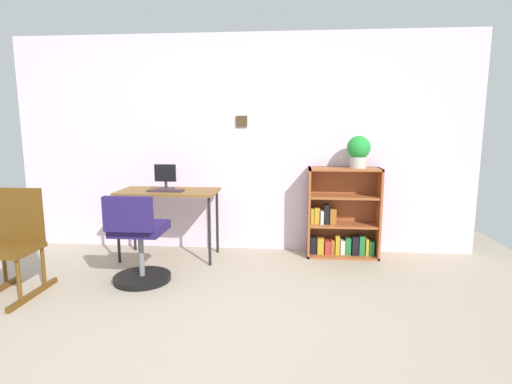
{
  "coord_description": "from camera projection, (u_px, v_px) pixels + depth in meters",
  "views": [
    {
      "loc": [
        0.57,
        -2.41,
        1.41
      ],
      "look_at": [
        0.26,
        1.13,
        0.83
      ],
      "focal_mm": 28.18,
      "sensor_mm": 36.0,
      "label": 1
    }
  ],
  "objects": [
    {
      "name": "wall_back",
      "position": [
        241.0,
        144.0,
        4.56
      ],
      "size": [
        5.2,
        0.12,
        2.42
      ],
      "color": "silver",
      "rests_on": "ground_plane"
    },
    {
      "name": "monitor",
      "position": [
        166.0,
        178.0,
        4.32
      ],
      "size": [
        0.23,
        0.18,
        0.27
      ],
      "color": "#262628",
      "rests_on": "desk"
    },
    {
      "name": "rocking_chair",
      "position": [
        15.0,
        241.0,
        3.39
      ],
      "size": [
        0.42,
        0.64,
        0.89
      ],
      "color": "#5B3811",
      "rests_on": "ground_plane"
    },
    {
      "name": "office_chair",
      "position": [
        138.0,
        244.0,
        3.6
      ],
      "size": [
        0.52,
        0.55,
        0.84
      ],
      "color": "black",
      "rests_on": "ground_plane"
    },
    {
      "name": "keyboard",
      "position": [
        166.0,
        191.0,
        4.19
      ],
      "size": [
        0.37,
        0.13,
        0.02
      ],
      "primitive_type": "cube",
      "color": "#37252E",
      "rests_on": "desk"
    },
    {
      "name": "bookshelf_low",
      "position": [
        341.0,
        218.0,
        4.4
      ],
      "size": [
        0.77,
        0.3,
        0.97
      ],
      "color": "#9E522B",
      "rests_on": "ground_plane"
    },
    {
      "name": "potted_plant_on_shelf",
      "position": [
        359.0,
        150.0,
        4.21
      ],
      "size": [
        0.24,
        0.24,
        0.34
      ],
      "color": "#B7B2A8",
      "rests_on": "bookshelf_low"
    },
    {
      "name": "ground_plane",
      "position": [
        202.0,
        343.0,
        2.64
      ],
      "size": [
        6.24,
        6.24,
        0.0
      ],
      "primitive_type": "plane",
      "color": "tan"
    },
    {
      "name": "desk",
      "position": [
        169.0,
        196.0,
        4.28
      ],
      "size": [
        1.04,
        0.51,
        0.74
      ],
      "color": "brown",
      "rests_on": "ground_plane"
    }
  ]
}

